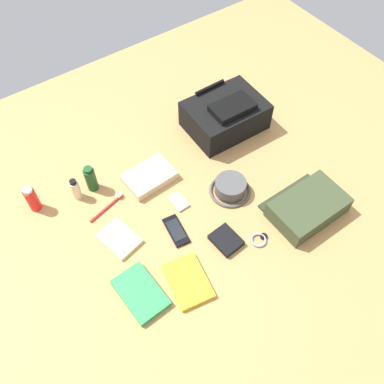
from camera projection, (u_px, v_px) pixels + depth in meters
name	position (u px, v px, depth m)	size (l,w,h in m)	color
ground_plane	(192.00, 199.00, 1.70)	(2.64, 2.02, 0.02)	tan
backpack	(225.00, 115.00, 1.87)	(0.35, 0.26, 0.16)	black
toiletry_pouch	(307.00, 207.00, 1.62)	(0.29, 0.23, 0.08)	#384228
bucket_hat	(230.00, 188.00, 1.69)	(0.17, 0.17, 0.06)	#4D4D4D
sunscreen_spray	(32.00, 199.00, 1.62)	(0.04, 0.04, 0.12)	red
lotion_bottle	(76.00, 189.00, 1.66)	(0.04, 0.04, 0.10)	beige
shampoo_bottle	(91.00, 179.00, 1.68)	(0.04, 0.04, 0.12)	#19471E
paperback_novel	(141.00, 293.00, 1.45)	(0.14, 0.20, 0.02)	#2D934C
travel_guidebook	(188.00, 281.00, 1.48)	(0.16, 0.20, 0.02)	yellow
cell_phone	(176.00, 231.00, 1.60)	(0.08, 0.14, 0.01)	black
media_player	(179.00, 202.00, 1.68)	(0.05, 0.08, 0.01)	#B7B7BC
wristwatch	(259.00, 239.00, 1.58)	(0.07, 0.06, 0.01)	#99999E
toothbrush	(109.00, 206.00, 1.66)	(0.17, 0.05, 0.02)	red
wallet	(226.00, 240.00, 1.57)	(0.09, 0.11, 0.02)	black
notepad	(119.00, 238.00, 1.58)	(0.11, 0.15, 0.02)	beige
folded_towel	(149.00, 177.00, 1.73)	(0.20, 0.14, 0.04)	beige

